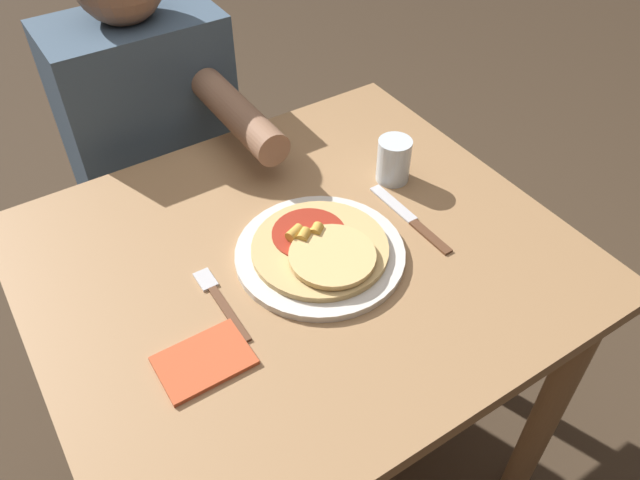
{
  "coord_description": "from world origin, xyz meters",
  "views": [
    {
      "loc": [
        -0.39,
        -0.67,
        1.55
      ],
      "look_at": [
        0.03,
        -0.03,
        0.81
      ],
      "focal_mm": 35.0,
      "sensor_mm": 36.0,
      "label": 1
    }
  ],
  "objects_px": {
    "drinking_glass": "(394,160)",
    "person_diner": "(156,141)",
    "pizza": "(322,249)",
    "fork": "(219,299)",
    "plate": "(320,254)",
    "knife": "(411,219)",
    "dining_table": "(301,305)"
  },
  "relations": [
    {
      "from": "drinking_glass",
      "to": "person_diner",
      "type": "bearing_deg",
      "value": 121.82
    },
    {
      "from": "pizza",
      "to": "fork",
      "type": "relative_size",
      "value": 1.37
    },
    {
      "from": "plate",
      "to": "knife",
      "type": "distance_m",
      "value": 0.19
    },
    {
      "from": "plate",
      "to": "person_diner",
      "type": "height_order",
      "value": "person_diner"
    },
    {
      "from": "person_diner",
      "to": "pizza",
      "type": "bearing_deg",
      "value": -83.18
    },
    {
      "from": "dining_table",
      "to": "fork",
      "type": "xyz_separation_m",
      "value": [
        -0.17,
        -0.02,
        0.14
      ]
    },
    {
      "from": "fork",
      "to": "person_diner",
      "type": "xyz_separation_m",
      "value": [
        0.12,
        0.61,
        -0.09
      ]
    },
    {
      "from": "dining_table",
      "to": "pizza",
      "type": "relative_size",
      "value": 3.84
    },
    {
      "from": "plate",
      "to": "fork",
      "type": "relative_size",
      "value": 1.7
    },
    {
      "from": "dining_table",
      "to": "knife",
      "type": "xyz_separation_m",
      "value": [
        0.22,
        -0.04,
        0.14
      ]
    },
    {
      "from": "plate",
      "to": "pizza",
      "type": "xyz_separation_m",
      "value": [
        -0.0,
        -0.01,
        0.02
      ]
    },
    {
      "from": "dining_table",
      "to": "drinking_glass",
      "type": "distance_m",
      "value": 0.34
    },
    {
      "from": "drinking_glass",
      "to": "pizza",
      "type": "bearing_deg",
      "value": -155.07
    },
    {
      "from": "dining_table",
      "to": "plate",
      "type": "height_order",
      "value": "plate"
    },
    {
      "from": "person_diner",
      "to": "drinking_glass",
      "type": "bearing_deg",
      "value": -58.18
    },
    {
      "from": "pizza",
      "to": "fork",
      "type": "distance_m",
      "value": 0.2
    },
    {
      "from": "plate",
      "to": "drinking_glass",
      "type": "height_order",
      "value": "drinking_glass"
    },
    {
      "from": "plate",
      "to": "pizza",
      "type": "height_order",
      "value": "pizza"
    },
    {
      "from": "dining_table",
      "to": "fork",
      "type": "distance_m",
      "value": 0.22
    },
    {
      "from": "dining_table",
      "to": "fork",
      "type": "height_order",
      "value": "fork"
    },
    {
      "from": "fork",
      "to": "person_diner",
      "type": "height_order",
      "value": "person_diner"
    },
    {
      "from": "dining_table",
      "to": "pizza",
      "type": "xyz_separation_m",
      "value": [
        0.03,
        -0.03,
        0.16
      ]
    },
    {
      "from": "dining_table",
      "to": "knife",
      "type": "distance_m",
      "value": 0.27
    },
    {
      "from": "dining_table",
      "to": "knife",
      "type": "relative_size",
      "value": 4.18
    },
    {
      "from": "pizza",
      "to": "person_diner",
      "type": "distance_m",
      "value": 0.64
    },
    {
      "from": "drinking_glass",
      "to": "fork",
      "type": "bearing_deg",
      "value": -166.82
    },
    {
      "from": "plate",
      "to": "fork",
      "type": "bearing_deg",
      "value": 178.57
    },
    {
      "from": "pizza",
      "to": "fork",
      "type": "xyz_separation_m",
      "value": [
        -0.19,
        0.01,
        -0.02
      ]
    },
    {
      "from": "fork",
      "to": "drinking_glass",
      "type": "relative_size",
      "value": 1.94
    },
    {
      "from": "plate",
      "to": "knife",
      "type": "xyz_separation_m",
      "value": [
        0.19,
        -0.01,
        -0.0
      ]
    },
    {
      "from": "plate",
      "to": "fork",
      "type": "distance_m",
      "value": 0.19
    },
    {
      "from": "pizza",
      "to": "dining_table",
      "type": "bearing_deg",
      "value": 130.34
    }
  ]
}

